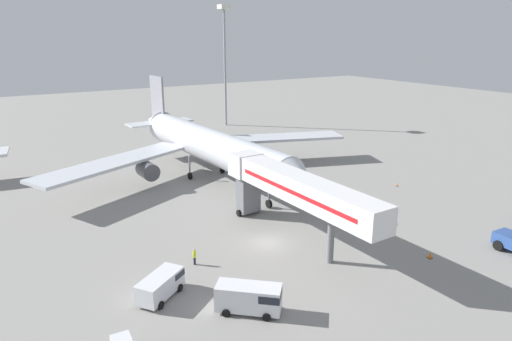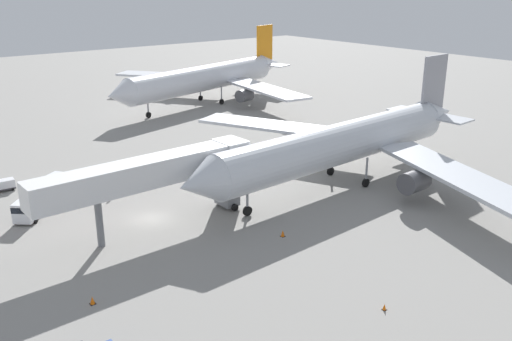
% 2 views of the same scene
% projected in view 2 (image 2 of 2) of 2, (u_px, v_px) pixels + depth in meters
% --- Properties ---
extents(ground_plane, '(300.00, 300.00, 0.00)m').
position_uv_depth(ground_plane, '(152.00, 219.00, 59.57)').
color(ground_plane, gray).
extents(airplane_at_gate, '(53.15, 49.04, 14.45)m').
position_uv_depth(airplane_at_gate, '(346.00, 142.00, 68.81)').
color(airplane_at_gate, silver).
rests_on(airplane_at_gate, ground).
extents(jet_bridge, '(3.84, 23.82, 7.80)m').
position_uv_depth(jet_bridge, '(159.00, 173.00, 55.63)').
color(jet_bridge, silver).
rests_on(jet_bridge, ground).
extents(service_van_mid_left, '(5.29, 5.01, 2.39)m').
position_uv_depth(service_van_mid_left, '(31.00, 206.00, 59.51)').
color(service_van_mid_left, silver).
rests_on(service_van_mid_left, ground).
extents(service_van_far_center, '(5.01, 4.35, 2.02)m').
position_uv_depth(service_van_far_center, '(68.00, 182.00, 67.09)').
color(service_van_far_center, silver).
rests_on(service_van_far_center, ground).
extents(baggage_cart_mid_right, '(1.53, 2.74, 1.36)m').
position_uv_depth(baggage_cart_mid_right, '(3.00, 185.00, 67.34)').
color(baggage_cart_mid_right, '#38383D').
rests_on(baggage_cart_mid_right, ground).
extents(ground_crew_worker_foreground, '(0.33, 0.33, 1.65)m').
position_uv_depth(ground_crew_worker_foreground, '(114.00, 189.00, 65.79)').
color(ground_crew_worker_foreground, '#1E2333').
rests_on(ground_crew_worker_foreground, ground).
extents(safety_cone_alpha, '(0.46, 0.46, 0.70)m').
position_uv_depth(safety_cone_alpha, '(92.00, 300.00, 43.80)').
color(safety_cone_alpha, black).
rests_on(safety_cone_alpha, ground).
extents(safety_cone_bravo, '(0.34, 0.34, 0.52)m').
position_uv_depth(safety_cone_bravo, '(384.00, 307.00, 43.05)').
color(safety_cone_bravo, black).
rests_on(safety_cone_bravo, ground).
extents(safety_cone_charlie, '(0.45, 0.45, 0.68)m').
position_uv_depth(safety_cone_charlie, '(283.00, 233.00, 55.40)').
color(safety_cone_charlie, black).
rests_on(safety_cone_charlie, ground).
extents(airplane_background, '(49.53, 50.16, 14.76)m').
position_uv_depth(airplane_background, '(208.00, 78.00, 114.23)').
color(airplane_background, silver).
rests_on(airplane_background, ground).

